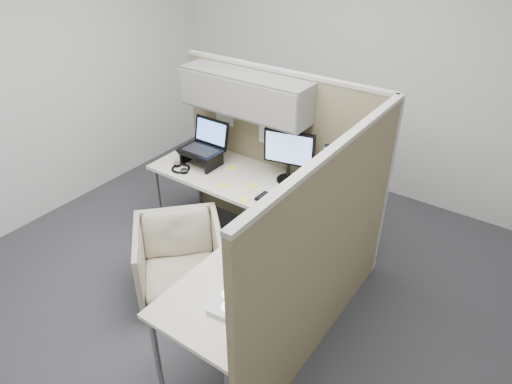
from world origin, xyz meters
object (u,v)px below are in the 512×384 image
Objects in this scene: desk at (249,217)px; office_chair at (180,256)px; monitor_left at (289,152)px; keyboard at (281,204)px.

desk is 0.66m from office_chair.
desk is 0.67m from monitor_left.
desk is 4.29× the size of monitor_left.
keyboard reaches higher than desk.
desk is 2.86× the size of office_chair.
desk reaches higher than office_chair.
office_chair is at bearing -125.54° from monitor_left.
office_chair is 1.62× the size of keyboard.
desk is at bearing -101.28° from monitor_left.
keyboard is at bearing -78.79° from monitor_left.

